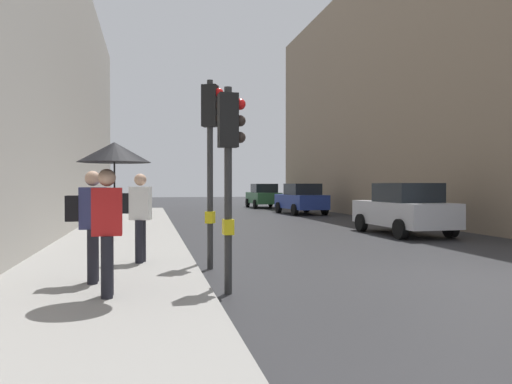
{
  "coord_description": "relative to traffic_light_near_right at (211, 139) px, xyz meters",
  "views": [
    {
      "loc": [
        -6.02,
        -7.85,
        1.72
      ],
      "look_at": [
        -1.94,
        11.16,
        1.42
      ],
      "focal_mm": 35.09,
      "sensor_mm": 36.0,
      "label": 1
    }
  ],
  "objects": [
    {
      "name": "sidewalk_kerb",
      "position": [
        -2.03,
        3.8,
        -2.55
      ],
      "size": [
        3.41,
        40.0,
        0.16
      ],
      "primitive_type": "cube",
      "color": "gray",
      "rests_on": "ground"
    },
    {
      "name": "car_silver_hatchback",
      "position": [
        7.28,
        5.52,
        -1.76
      ],
      "size": [
        2.14,
        4.26,
        1.76
      ],
      "color": "#BCBCC1",
      "rests_on": "ground"
    },
    {
      "name": "pedestrian_with_grey_backpack",
      "position": [
        -2.14,
        -1.81,
        -1.47
      ],
      "size": [
        0.6,
        0.36,
        1.77
      ],
      "color": "black",
      "rests_on": "sidewalk_kerb"
    },
    {
      "name": "car_blue_van",
      "position": [
        7.41,
        17.68,
        -1.76
      ],
      "size": [
        2.28,
        4.33,
        1.76
      ],
      "color": "navy",
      "rests_on": "ground"
    },
    {
      "name": "building_facade_right",
      "position": [
        15.9,
        15.25,
        3.91
      ],
      "size": [
        12.0,
        29.52,
        13.08
      ],
      "primitive_type": "cube",
      "color": "gray",
      "rests_on": "ground"
    },
    {
      "name": "traffic_light_near_right",
      "position": [
        0.0,
        0.0,
        0.0
      ],
      "size": [
        0.45,
        0.34,
        3.82
      ],
      "color": "#2D2D2D",
      "rests_on": "ground"
    },
    {
      "name": "pedestrian_with_black_backpack",
      "position": [
        -1.44,
        0.16,
        -1.47
      ],
      "size": [
        0.65,
        0.41,
        1.77
      ],
      "color": "black",
      "rests_on": "sidewalk_kerb"
    },
    {
      "name": "ground_plane",
      "position": [
        4.79,
        -2.2,
        -2.63
      ],
      "size": [
        120.0,
        120.0,
        0.0
      ],
      "primitive_type": "plane",
      "color": "#28282B"
    },
    {
      "name": "traffic_light_near_left",
      "position": [
        0.0,
        -2.33,
        -0.4
      ],
      "size": [
        0.43,
        0.25,
        3.23
      ],
      "color": "#2D2D2D",
      "rests_on": "ground"
    },
    {
      "name": "pedestrian_with_umbrella",
      "position": [
        -1.73,
        -2.89,
        -0.79
      ],
      "size": [
        1.0,
        1.0,
        2.14
      ],
      "color": "black",
      "rests_on": "sidewalk_kerb"
    },
    {
      "name": "car_green_estate",
      "position": [
        7.03,
        25.77,
        -1.76
      ],
      "size": [
        2.05,
        4.22,
        1.76
      ],
      "color": "#2D6038",
      "rests_on": "ground"
    }
  ]
}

